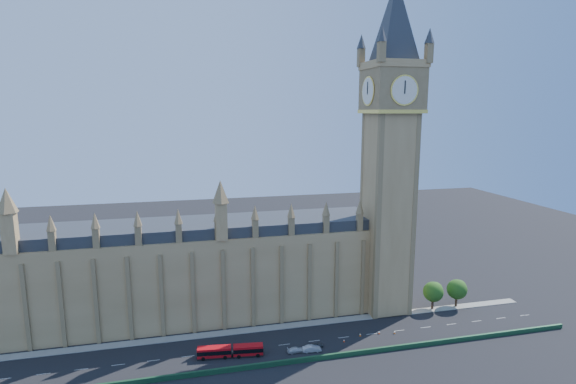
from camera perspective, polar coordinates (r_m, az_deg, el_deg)
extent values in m
plane|color=black|center=(120.01, -2.46, -19.01)|extent=(400.00, 400.00, 0.00)
cube|color=#A07E4D|center=(133.25, -15.17, -10.39)|extent=(120.00, 20.00, 25.00)
cube|color=#2D3035|center=(129.08, -15.45, -4.55)|extent=(120.00, 18.00, 3.00)
cube|color=#A07E4D|center=(133.64, 12.48, -2.82)|extent=(12.00, 12.00, 58.00)
cube|color=olive|center=(130.45, 13.08, 12.34)|extent=(14.00, 14.00, 12.00)
cylinder|color=silver|center=(124.08, 14.58, 12.40)|extent=(7.20, 0.30, 7.20)
cube|color=#A07E4D|center=(130.93, 13.21, 15.40)|extent=(14.50, 14.50, 2.00)
cube|color=#1E4C2D|center=(112.08, -1.52, -20.93)|extent=(160.00, 0.60, 1.20)
cube|color=gray|center=(128.22, -3.30, -16.94)|extent=(160.00, 3.00, 0.16)
cylinder|color=#382619|center=(145.16, 17.88, -13.24)|extent=(0.70, 0.70, 4.00)
sphere|color=#214F15|center=(143.83, 17.96, -11.96)|extent=(6.00, 6.00, 6.00)
sphere|color=#214F15|center=(144.25, 18.19, -11.65)|extent=(4.38, 4.38, 4.38)
cylinder|color=#382619|center=(149.27, 20.58, -12.74)|extent=(0.70, 0.70, 4.00)
sphere|color=#214F15|center=(147.98, 20.66, -11.49)|extent=(6.00, 6.00, 6.00)
sphere|color=#214F15|center=(148.43, 20.87, -11.19)|extent=(4.38, 4.38, 4.38)
cube|color=red|center=(116.11, -9.35, -19.46)|extent=(8.27, 3.15, 2.69)
cube|color=red|center=(115.99, -5.08, -19.39)|extent=(7.38, 3.05, 2.69)
cube|color=black|center=(115.95, -9.35, -19.32)|extent=(8.33, 3.20, 1.02)
cube|color=black|center=(115.83, -5.08, -19.25)|extent=(7.44, 3.10, 1.02)
cylinder|color=black|center=(116.05, -7.33, -19.49)|extent=(0.98, 2.22, 2.15)
cylinder|color=black|center=(115.74, -10.72, -20.12)|extent=(0.92, 0.37, 0.90)
cylinder|color=black|center=(117.68, -10.64, -19.57)|extent=(0.92, 0.37, 0.90)
cylinder|color=black|center=(115.49, -7.99, -20.11)|extent=(0.92, 0.37, 0.90)
cylinder|color=black|center=(117.43, -7.97, -19.56)|extent=(0.92, 0.37, 0.90)
cylinder|color=black|center=(115.44, -6.26, -20.08)|extent=(0.92, 0.37, 0.90)
cylinder|color=black|center=(117.39, -6.27, -19.53)|extent=(0.92, 0.37, 0.90)
cylinder|color=black|center=(115.54, -3.84, -20.01)|extent=(0.92, 0.37, 0.90)
cylinder|color=black|center=(117.48, -3.90, -19.46)|extent=(0.92, 0.37, 0.90)
imported|color=#3D4145|center=(119.43, 3.57, -18.83)|extent=(3.89, 1.98, 1.27)
imported|color=#B3B4BB|center=(117.60, 3.04, -19.24)|extent=(4.71, 1.94, 1.52)
imported|color=silver|center=(117.24, 1.02, -19.41)|extent=(4.35, 1.92, 1.24)
cube|color=black|center=(127.98, 11.49, -17.23)|extent=(0.56, 0.56, 0.04)
cone|color=#FF420D|center=(127.82, 11.50, -17.09)|extent=(0.62, 0.62, 0.74)
cylinder|color=white|center=(127.77, 11.50, -17.05)|extent=(0.36, 0.36, 0.13)
cube|color=black|center=(126.03, 9.15, -17.60)|extent=(0.47, 0.47, 0.05)
cone|color=#FD650D|center=(125.86, 9.16, -17.45)|extent=(0.51, 0.51, 0.79)
cylinder|color=white|center=(125.81, 9.16, -17.41)|extent=(0.39, 0.39, 0.14)
cube|color=black|center=(122.79, 7.13, -18.35)|extent=(0.48, 0.48, 0.04)
cone|color=#FF3E0D|center=(122.65, 7.13, -18.22)|extent=(0.53, 0.53, 0.66)
cylinder|color=white|center=(122.60, 7.13, -18.18)|extent=(0.32, 0.32, 0.11)
cube|color=black|center=(128.95, 13.37, -17.09)|extent=(0.45, 0.45, 0.04)
cone|color=orange|center=(128.80, 13.38, -16.96)|extent=(0.50, 0.50, 0.69)
cylinder|color=white|center=(128.76, 13.38, -16.92)|extent=(0.34, 0.34, 0.12)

